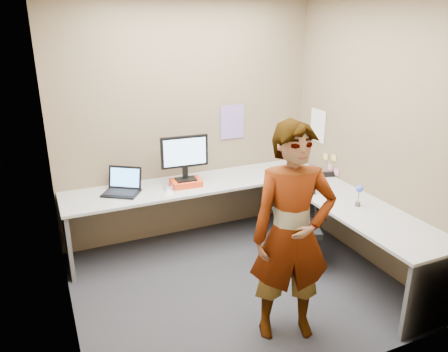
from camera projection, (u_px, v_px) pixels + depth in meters
name	position (u px, v px, depth m)	size (l,w,h in m)	color
ground	(236.00, 284.00, 4.27)	(3.00, 3.00, 0.00)	#232328
wall_back	(188.00, 122.00, 4.92)	(3.00, 3.00, 0.00)	brown
wall_right	(372.00, 135.00, 4.37)	(2.70, 2.70, 0.00)	brown
wall_left	(55.00, 176.00, 3.24)	(2.70, 2.70, 0.00)	brown
desk	(258.00, 207.00, 4.56)	(2.98, 2.58, 0.73)	#A3A3A3
paper_ream	(186.00, 183.00, 4.76)	(0.32, 0.24, 0.06)	red
monitor	(185.00, 154.00, 4.66)	(0.52, 0.16, 0.49)	black
laptop	(123.00, 186.00, 4.56)	(0.46, 0.45, 0.26)	black
trackball_mouse	(170.00, 187.00, 4.66)	(0.12, 0.08, 0.07)	#B7B7BC
origami	(169.00, 191.00, 4.54)	(0.10, 0.10, 0.06)	white
stapler	(328.00, 174.00, 5.02)	(0.15, 0.04, 0.06)	black
flower	(359.00, 192.00, 4.20)	(0.07, 0.07, 0.22)	brown
calendar_purple	(232.00, 122.00, 5.14)	(0.30, 0.01, 0.40)	#846BB7
calendar_white	(318.00, 126.00, 5.18)	(0.01, 0.28, 0.38)	white
sticky_note_a	(334.00, 158.00, 4.98)	(0.01, 0.07, 0.07)	#F2E059
sticky_note_b	(330.00, 167.00, 5.07)	(0.01, 0.07, 0.07)	pink
sticky_note_c	(337.00, 172.00, 4.97)	(0.01, 0.07, 0.07)	pink
sticky_note_d	(326.00, 157.00, 5.12)	(0.01, 0.07, 0.07)	#F2E059
office_chair	(296.00, 228.00, 4.52)	(0.57, 0.57, 0.98)	black
person	(292.00, 235.00, 3.35)	(0.65, 0.43, 1.78)	#999399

